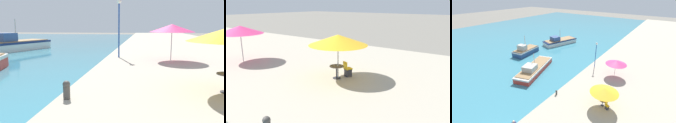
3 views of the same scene
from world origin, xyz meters
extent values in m
cube|color=teal|center=(-28.00, 37.00, 0.02)|extent=(56.00, 90.00, 0.04)
cube|color=#B2A893|center=(8.00, 37.00, 0.31)|extent=(16.00, 90.00, 0.62)
cube|color=red|center=(-7.27, 13.72, 0.52)|extent=(5.45, 9.64, 0.97)
cube|color=silver|center=(-7.27, 13.72, 0.88)|extent=(5.53, 9.75, 0.25)
cube|color=#99754C|center=(-7.27, 13.72, 1.06)|extent=(5.01, 8.87, 0.10)
cube|color=#B7B2A8|center=(-6.77, 12.18, 1.54)|extent=(2.45, 2.52, 0.87)
cylinder|color=#B7B2A8|center=(-7.27, 13.72, 2.26)|extent=(0.12, 0.12, 2.32)
cube|color=navy|center=(-14.91, 18.43, 0.65)|extent=(3.31, 6.27, 1.22)
cube|color=silver|center=(-14.91, 18.43, 1.13)|extent=(3.37, 6.34, 0.25)
cube|color=#99754C|center=(-14.91, 18.43, 1.31)|extent=(3.04, 5.77, 0.10)
cube|color=#B7B2A8|center=(-14.79, 17.38, 1.90)|extent=(1.98, 1.53, 1.09)
cylinder|color=#B7B2A8|center=(-14.91, 18.43, 2.82)|extent=(0.12, 0.12, 2.92)
cube|color=silver|center=(-13.00, 28.74, 0.60)|extent=(5.74, 9.47, 1.12)
cube|color=navy|center=(-13.00, 28.74, 1.04)|extent=(5.83, 9.57, 0.25)
cube|color=#99754C|center=(-13.00, 28.74, 1.21)|extent=(5.28, 8.71, 0.10)
cube|color=#334C7F|center=(-13.49, 27.25, 1.77)|extent=(2.66, 2.55, 1.01)
cylinder|color=#B7B2A8|center=(-13.00, 28.74, 2.61)|extent=(0.12, 0.12, 2.70)
cylinder|color=#B7B7B7|center=(6.19, 11.62, 1.66)|extent=(0.06, 0.06, 2.09)
cone|color=yellow|center=(6.19, 11.62, 2.84)|extent=(3.27, 3.27, 0.57)
cylinder|color=#B7B7B7|center=(4.98, 19.43, 1.72)|extent=(0.06, 0.06, 2.21)
cone|color=#E5387A|center=(4.98, 19.43, 2.96)|extent=(3.23, 3.23, 0.57)
cylinder|color=#333338|center=(6.16, 11.69, 0.64)|extent=(0.44, 0.44, 0.04)
cylinder|color=#333338|center=(6.16, 11.69, 0.97)|extent=(0.08, 0.08, 0.70)
cylinder|color=#4C4742|center=(6.16, 11.69, 1.34)|extent=(0.80, 0.80, 0.04)
cube|color=#2D2D33|center=(6.84, 11.37, 0.84)|extent=(0.45, 0.45, 0.45)
cube|color=gold|center=(6.84, 11.37, 1.10)|extent=(0.53, 0.53, 0.06)
cube|color=gold|center=(6.66, 11.45, 1.33)|extent=(0.23, 0.39, 0.40)
sphere|color=beige|center=(0.33, 3.48, 1.48)|extent=(0.21, 0.21, 0.21)
cylinder|color=#4C4742|center=(0.41, 10.13, 0.84)|extent=(0.24, 0.24, 0.45)
sphere|color=#4C4742|center=(0.41, 10.13, 1.14)|extent=(0.26, 0.26, 0.26)
cylinder|color=#28519E|center=(1.03, 20.44, 2.72)|extent=(0.12, 0.12, 4.20)
sphere|color=white|center=(1.03, 20.44, 5.00)|extent=(0.36, 0.36, 0.36)
camera|label=1|loc=(3.02, 3.17, 3.13)|focal=35.00mm
camera|label=2|loc=(-3.22, 4.52, 4.76)|focal=35.00mm
camera|label=3|loc=(10.57, -2.36, 12.98)|focal=24.00mm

